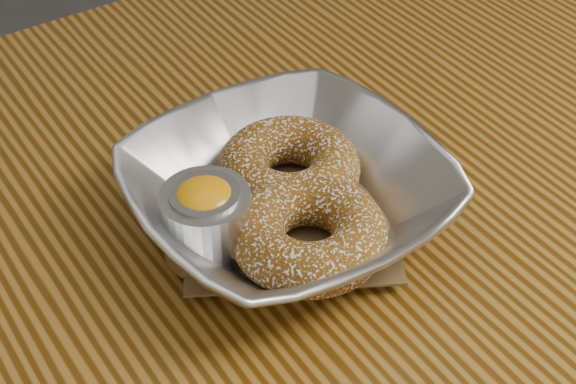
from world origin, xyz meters
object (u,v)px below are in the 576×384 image
table (280,370)px  ramekin (206,219)px  serving_bowl (288,196)px  donut_back (289,168)px  donut_front (309,234)px

table → ramekin: ramekin is taller
table → ramekin: 0.15m
table → serving_bowl: serving_bowl is taller
serving_bowl → ramekin: 0.06m
donut_back → ramekin: size_ratio=1.70×
table → serving_bowl: 0.14m
donut_back → table: bearing=-128.3°
table → donut_front: 0.13m
donut_back → donut_front: bearing=-113.1°
table → donut_back: size_ratio=11.77×
serving_bowl → donut_back: 0.03m
donut_back → ramekin: bearing=-164.3°
table → serving_bowl: size_ratio=5.59×
donut_back → donut_front: same height
serving_bowl → table: bearing=-129.8°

